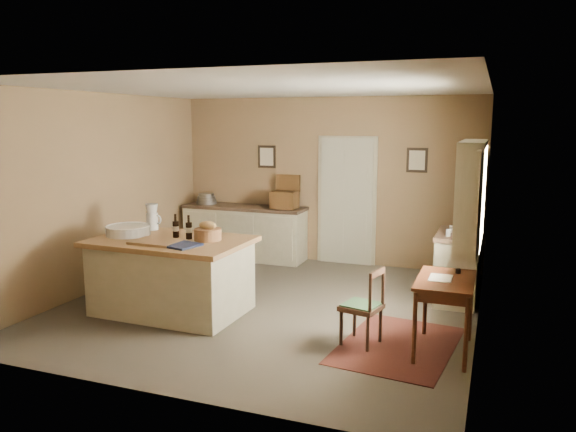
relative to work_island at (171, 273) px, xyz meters
name	(u,v)px	position (x,y,z in m)	size (l,w,h in m)	color
ground	(269,306)	(1.03, 0.61, -0.48)	(5.00, 5.00, 0.00)	#61584A
wall_back	(327,181)	(1.03, 3.11, 0.87)	(5.00, 0.10, 2.70)	olive
wall_front	(151,240)	(1.03, -1.89, 0.87)	(5.00, 0.10, 2.70)	olive
wall_left	(101,192)	(-1.47, 0.61, 0.87)	(0.10, 5.00, 2.70)	olive
wall_right	(483,212)	(3.53, 0.61, 0.87)	(0.10, 5.00, 2.70)	olive
ceiling	(268,88)	(1.03, 0.61, 2.22)	(5.00, 5.00, 0.00)	silver
door	(347,200)	(1.38, 3.08, 0.57)	(0.97, 0.06, 2.11)	beige
framed_prints	(338,158)	(1.23, 3.09, 1.24)	(2.82, 0.02, 0.38)	black
window	(476,195)	(3.46, 0.41, 1.07)	(0.25, 1.99, 1.12)	beige
work_island	(171,273)	(0.00, 0.00, 0.00)	(1.89, 1.26, 1.20)	beige
sideboard	(245,230)	(-0.31, 2.81, 0.00)	(2.10, 0.60, 1.18)	beige
rug	(398,345)	(2.78, -0.10, -0.48)	(1.10, 1.60, 0.01)	#492015
writing_desk	(445,288)	(3.23, -0.10, 0.19)	(0.55, 0.90, 0.82)	#36180C
desk_chair	(361,307)	(2.41, -0.20, -0.08)	(0.37, 0.37, 0.80)	#321E14
right_cabinet	(457,266)	(3.23, 1.66, -0.02)	(0.53, 0.95, 0.99)	beige
shelving_unit	(474,220)	(3.38, 2.61, 0.44)	(0.32, 0.83, 1.85)	#321E14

